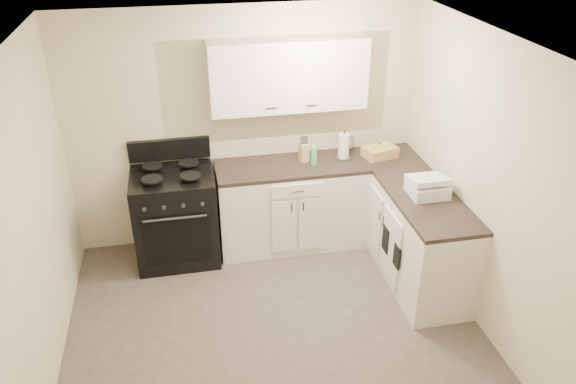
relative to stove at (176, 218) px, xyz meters
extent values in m
plane|color=#473F38|center=(0.79, -1.48, -0.46)|extent=(3.60, 3.60, 0.00)
plane|color=white|center=(0.79, -1.48, 2.04)|extent=(3.60, 3.60, 0.00)
plane|color=beige|center=(0.79, 0.32, 0.79)|extent=(3.60, 0.00, 3.60)
plane|color=beige|center=(2.59, -1.48, 0.79)|extent=(0.00, 3.60, 3.60)
plane|color=beige|center=(-1.01, -1.48, 0.79)|extent=(0.00, 3.60, 3.60)
cube|color=silver|center=(1.21, 0.02, -0.01)|extent=(1.55, 0.60, 0.90)
cube|color=silver|center=(2.29, -0.63, -0.01)|extent=(0.60, 1.90, 0.90)
cube|color=black|center=(1.21, 0.02, 0.46)|extent=(1.55, 0.60, 0.04)
cube|color=black|center=(2.29, -0.63, 0.46)|extent=(0.60, 1.90, 0.04)
cube|color=silver|center=(1.21, 0.18, 1.38)|extent=(1.55, 0.30, 0.70)
cube|color=black|center=(0.00, 0.00, 0.00)|extent=(0.82, 0.70, 0.99)
cube|color=tan|center=(1.36, 0.08, 0.58)|extent=(0.11, 0.10, 0.19)
cylinder|color=white|center=(1.78, 0.07, 0.62)|extent=(0.14, 0.14, 0.27)
cylinder|color=#44B26B|center=(1.44, -0.01, 0.57)|extent=(0.07, 0.07, 0.18)
cube|color=black|center=(1.91, 0.28, 0.55)|extent=(0.11, 0.06, 0.14)
cube|color=tan|center=(2.17, 0.03, 0.54)|extent=(0.38, 0.29, 0.11)
cube|color=white|center=(2.31, -0.85, 0.54)|extent=(0.34, 0.31, 0.12)
cube|color=black|center=(1.96, -1.11, 0.02)|extent=(0.02, 0.13, 0.22)
cube|color=black|center=(1.96, -0.83, 0.02)|extent=(0.02, 0.15, 0.26)
camera|label=1|loc=(0.15, -5.05, 2.99)|focal=35.00mm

